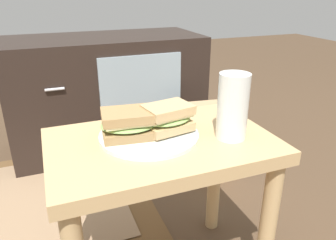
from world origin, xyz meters
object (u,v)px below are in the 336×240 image
object	(u,v)px
plate	(149,135)
paper_bag	(207,140)
sandwich_back	(168,118)
beer_glass	(233,107)
tv_cabinet	(108,93)
sandwich_front	(129,124)

from	to	relation	value
plate	paper_bag	distance (m)	0.71
sandwich_back	beer_glass	world-z (taller)	beer_glass
plate	sandwich_back	world-z (taller)	sandwich_back
tv_cabinet	plate	bearing A→B (deg)	-94.41
plate	paper_bag	bearing A→B (deg)	47.73
paper_bag	sandwich_back	bearing A→B (deg)	-128.50
sandwich_back	beer_glass	distance (m)	0.16
tv_cabinet	paper_bag	xyz separation A→B (m)	(0.36, -0.45, -0.13)
tv_cabinet	sandwich_back	xyz separation A→B (m)	(-0.02, -0.93, 0.22)
plate	beer_glass	xyz separation A→B (m)	(0.19, -0.07, 0.08)
tv_cabinet	plate	world-z (taller)	tv_cabinet
sandwich_back	tv_cabinet	bearing A→B (deg)	88.66
sandwich_back	plate	bearing A→B (deg)	173.83
plate	sandwich_front	bearing A→B (deg)	173.83
plate	beer_glass	distance (m)	0.22
plate	beer_glass	bearing A→B (deg)	-21.22
sandwich_front	paper_bag	xyz separation A→B (m)	(0.48, 0.47, -0.34)
tv_cabinet	beer_glass	distance (m)	1.04
plate	sandwich_front	size ratio (longest dim) A/B	1.68
paper_bag	sandwich_front	bearing A→B (deg)	-135.72
tv_cabinet	plate	size ratio (longest dim) A/B	3.81
sandwich_back	paper_bag	bearing A→B (deg)	51.50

